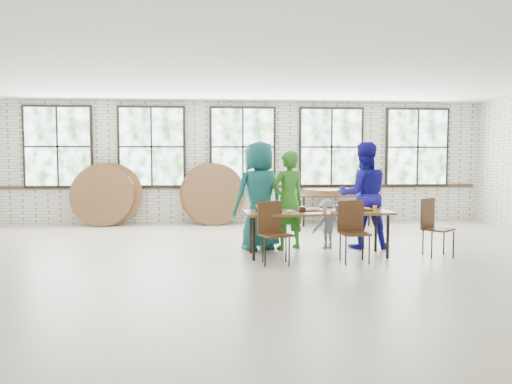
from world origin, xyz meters
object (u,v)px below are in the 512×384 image
at_px(dining_table, 318,214).
at_px(storage_table, 334,196).
at_px(chair_near_left, 273,227).
at_px(chair_near_right, 353,226).

xyz_separation_m(dining_table, storage_table, (1.16, 3.70, -0.00)).
height_order(dining_table, storage_table, same).
xyz_separation_m(chair_near_left, storage_table, (1.97, 4.23, 0.13)).
height_order(chair_near_right, storage_table, chair_near_right).
bearing_deg(storage_table, chair_near_right, -102.70).
height_order(dining_table, chair_near_left, chair_near_left).
bearing_deg(chair_near_right, dining_table, 130.21).
relative_size(chair_near_left, storage_table, 0.52).
bearing_deg(chair_near_left, dining_table, 9.67).
relative_size(dining_table, chair_near_right, 2.57).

